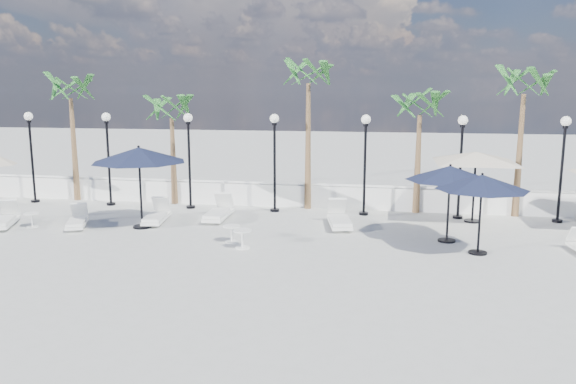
% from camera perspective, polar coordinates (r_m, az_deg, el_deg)
% --- Properties ---
extents(ground, '(100.00, 100.00, 0.00)m').
position_cam_1_polar(ground, '(16.16, -6.00, -6.80)').
color(ground, '#ADADA7').
rests_on(ground, ground).
extents(balustrade, '(26.00, 0.30, 1.01)m').
position_cam_1_polar(balustrade, '(23.14, -0.86, -0.32)').
color(balustrade, white).
rests_on(balustrade, ground).
extents(lamppost_0, '(0.36, 0.36, 3.84)m').
position_cam_1_polar(lamppost_0, '(26.09, -24.67, 4.44)').
color(lamppost_0, black).
rests_on(lamppost_0, ground).
extents(lamppost_1, '(0.36, 0.36, 3.84)m').
position_cam_1_polar(lamppost_1, '(24.27, -17.84, 4.51)').
color(lamppost_1, black).
rests_on(lamppost_1, ground).
extents(lamppost_2, '(0.36, 0.36, 3.84)m').
position_cam_1_polar(lamppost_2, '(22.84, -10.04, 4.51)').
color(lamppost_2, black).
rests_on(lamppost_2, ground).
extents(lamppost_3, '(0.36, 0.36, 3.84)m').
position_cam_1_polar(lamppost_3, '(21.88, -1.38, 4.42)').
color(lamppost_3, black).
rests_on(lamppost_3, ground).
extents(lamppost_4, '(0.36, 0.36, 3.84)m').
position_cam_1_polar(lamppost_4, '(21.45, 7.85, 4.20)').
color(lamppost_4, black).
rests_on(lamppost_4, ground).
extents(lamppost_5, '(0.36, 0.36, 3.84)m').
position_cam_1_polar(lamppost_5, '(21.60, 17.18, 3.88)').
color(lamppost_5, black).
rests_on(lamppost_5, ground).
extents(lamppost_6, '(0.36, 0.36, 3.84)m').
position_cam_1_polar(lamppost_6, '(22.29, 26.16, 3.47)').
color(lamppost_6, black).
rests_on(lamppost_6, ground).
extents(palm_0, '(2.60, 2.60, 5.50)m').
position_cam_1_polar(palm_0, '(25.85, -21.23, 9.17)').
color(palm_0, brown).
rests_on(palm_0, ground).
extents(palm_1, '(2.60, 2.60, 4.70)m').
position_cam_1_polar(palm_1, '(23.85, -11.74, 7.74)').
color(palm_1, brown).
rests_on(palm_1, ground).
extents(palm_2, '(2.60, 2.60, 6.10)m').
position_cam_1_polar(palm_2, '(22.35, 2.09, 11.27)').
color(palm_2, brown).
rests_on(palm_2, ground).
extents(palm_3, '(2.60, 2.60, 4.90)m').
position_cam_1_polar(palm_3, '(22.16, 13.25, 8.00)').
color(palm_3, brown).
rests_on(palm_3, ground).
extents(palm_4, '(2.60, 2.60, 5.70)m').
position_cam_1_polar(palm_4, '(22.64, 22.86, 9.49)').
color(palm_4, brown).
rests_on(palm_4, ground).
extents(lounger_1, '(1.36, 2.13, 0.76)m').
position_cam_1_polar(lounger_1, '(22.13, -26.89, -2.51)').
color(lounger_1, silver).
rests_on(lounger_1, ground).
extents(lounger_2, '(0.78, 2.17, 0.80)m').
position_cam_1_polar(lounger_2, '(20.97, -7.07, -2.07)').
color(lounger_2, silver).
rests_on(lounger_2, ground).
extents(lounger_3, '(1.24, 1.89, 0.68)m').
position_cam_1_polar(lounger_3, '(21.04, -20.62, -2.75)').
color(lounger_3, silver).
rests_on(lounger_3, ground).
extents(lounger_4, '(0.96, 2.07, 0.75)m').
position_cam_1_polar(lounger_4, '(20.89, -13.20, -2.37)').
color(lounger_4, silver).
rests_on(lounger_4, ground).
extents(lounger_5, '(1.10, 2.23, 0.80)m').
position_cam_1_polar(lounger_5, '(19.81, 5.24, -2.77)').
color(lounger_5, silver).
rests_on(lounger_5, ground).
extents(side_table_0, '(0.52, 0.52, 0.51)m').
position_cam_1_polar(side_table_0, '(21.60, -24.58, -2.48)').
color(side_table_0, silver).
rests_on(side_table_0, ground).
extents(side_table_1, '(0.55, 0.55, 0.54)m').
position_cam_1_polar(side_table_1, '(17.83, -5.75, -4.08)').
color(side_table_1, silver).
rests_on(side_table_1, ground).
extents(side_table_2, '(0.59, 0.59, 0.57)m').
position_cam_1_polar(side_table_2, '(17.12, -4.65, -4.60)').
color(side_table_2, silver).
rests_on(side_table_2, ground).
extents(parasol_navy_left, '(3.27, 3.27, 2.89)m').
position_cam_1_polar(parasol_navy_left, '(19.88, -14.91, 3.62)').
color(parasol_navy_left, black).
rests_on(parasol_navy_left, ground).
extents(parasol_navy_mid, '(2.77, 2.77, 2.49)m').
position_cam_1_polar(parasol_navy_mid, '(18.16, 16.14, 1.81)').
color(parasol_navy_mid, black).
rests_on(parasol_navy_mid, ground).
extents(parasol_navy_right, '(2.69, 2.69, 2.41)m').
position_cam_1_polar(parasol_navy_right, '(17.07, 19.11, 0.90)').
color(parasol_navy_right, black).
rests_on(parasol_navy_right, ground).
extents(parasol_cream_sq_a, '(5.63, 5.63, 2.76)m').
position_cam_1_polar(parasol_cream_sq_a, '(21.16, 18.57, 3.86)').
color(parasol_cream_sq_a, black).
rests_on(parasol_cream_sq_a, ground).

